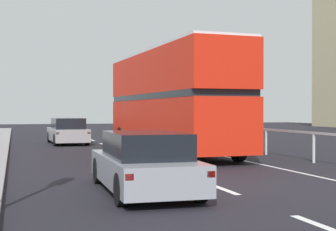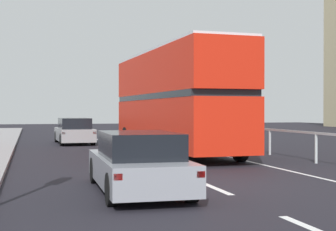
% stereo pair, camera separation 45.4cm
% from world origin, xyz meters
% --- Properties ---
extents(ground_plane, '(73.82, 120.00, 0.10)m').
position_xyz_m(ground_plane, '(0.00, 0.00, -0.05)').
color(ground_plane, black).
extents(lane_paint_markings, '(3.52, 46.00, 0.01)m').
position_xyz_m(lane_paint_markings, '(2.13, 8.44, 0.00)').
color(lane_paint_markings, silver).
rests_on(lane_paint_markings, ground).
extents(bridge_side_railing, '(0.10, 42.00, 1.08)m').
position_xyz_m(bridge_side_railing, '(5.35, 9.00, 0.88)').
color(bridge_side_railing, '#B1BABD').
rests_on(bridge_side_railing, ground).
extents(double_decker_bus_red, '(2.94, 11.21, 4.35)m').
position_xyz_m(double_decker_bus_red, '(1.77, 8.94, 2.33)').
color(double_decker_bus_red, red).
rests_on(double_decker_bus_red, ground).
extents(hatchback_car_near, '(1.86, 4.62, 1.34)m').
position_xyz_m(hatchback_car_near, '(-1.86, -0.71, 0.65)').
color(hatchback_car_near, gray).
rests_on(hatchback_car_near, ground).
extents(sedan_car_ahead, '(1.94, 4.65, 1.41)m').
position_xyz_m(sedan_car_ahead, '(-1.81, 16.58, 0.68)').
color(sedan_car_ahead, gray).
rests_on(sedan_car_ahead, ground).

